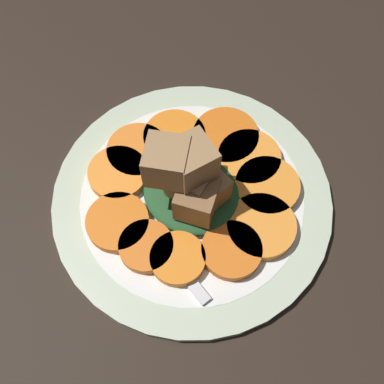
# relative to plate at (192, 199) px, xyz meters

# --- Properties ---
(table_slab) EXTENTS (1.20, 1.20, 0.02)m
(table_slab) POSITION_rel_plate_xyz_m (0.00, 0.00, -0.02)
(table_slab) COLOR black
(table_slab) RESTS_ON ground
(plate) EXTENTS (0.30, 0.30, 0.01)m
(plate) POSITION_rel_plate_xyz_m (0.00, 0.00, 0.00)
(plate) COLOR beige
(plate) RESTS_ON table_slab
(carrot_slice_0) EXTENTS (0.07, 0.07, 0.01)m
(carrot_slice_0) POSITION_rel_plate_xyz_m (-0.08, 0.02, 0.01)
(carrot_slice_0) COLOR orange
(carrot_slice_0) RESTS_ON plate
(carrot_slice_1) EXTENTS (0.06, 0.06, 0.01)m
(carrot_slice_1) POSITION_rel_plate_xyz_m (-0.08, -0.02, 0.01)
(carrot_slice_1) COLOR orange
(carrot_slice_1) RESTS_ON plate
(carrot_slice_2) EXTENTS (0.07, 0.07, 0.01)m
(carrot_slice_2) POSITION_rel_plate_xyz_m (-0.05, -0.06, 0.01)
(carrot_slice_2) COLOR orange
(carrot_slice_2) RESTS_ON plate
(carrot_slice_3) EXTENTS (0.06, 0.06, 0.01)m
(carrot_slice_3) POSITION_rel_plate_xyz_m (-0.01, -0.07, 0.01)
(carrot_slice_3) COLOR orange
(carrot_slice_3) RESTS_ON plate
(carrot_slice_4) EXTENTS (0.06, 0.06, 0.01)m
(carrot_slice_4) POSITION_rel_plate_xyz_m (0.02, -0.07, 0.01)
(carrot_slice_4) COLOR orange
(carrot_slice_4) RESTS_ON plate
(carrot_slice_5) EXTENTS (0.06, 0.06, 0.01)m
(carrot_slice_5) POSITION_rel_plate_xyz_m (0.06, -0.04, 0.01)
(carrot_slice_5) COLOR orange
(carrot_slice_5) RESTS_ON plate
(carrot_slice_6) EXTENTS (0.07, 0.07, 0.01)m
(carrot_slice_6) POSITION_rel_plate_xyz_m (0.08, -0.00, 0.01)
(carrot_slice_6) COLOR orange
(carrot_slice_6) RESTS_ON plate
(carrot_slice_7) EXTENTS (0.07, 0.07, 0.01)m
(carrot_slice_7) POSITION_rel_plate_xyz_m (0.07, 0.05, 0.01)
(carrot_slice_7) COLOR orange
(carrot_slice_7) RESTS_ON plate
(carrot_slice_8) EXTENTS (0.07, 0.07, 0.01)m
(carrot_slice_8) POSITION_rel_plate_xyz_m (0.04, 0.07, 0.01)
(carrot_slice_8) COLOR orange
(carrot_slice_8) RESTS_ON plate
(carrot_slice_9) EXTENTS (0.07, 0.07, 0.01)m
(carrot_slice_9) POSITION_rel_plate_xyz_m (-0.00, 0.08, 0.01)
(carrot_slice_9) COLOR orange
(carrot_slice_9) RESTS_ON plate
(carrot_slice_10) EXTENTS (0.07, 0.07, 0.01)m
(carrot_slice_10) POSITION_rel_plate_xyz_m (-0.05, 0.05, 0.01)
(carrot_slice_10) COLOR orange
(carrot_slice_10) RESTS_ON plate
(center_pile) EXTENTS (0.10, 0.09, 0.10)m
(center_pile) POSITION_rel_plate_xyz_m (-0.00, -0.00, 0.04)
(center_pile) COLOR #235128
(center_pile) RESTS_ON plate
(fork) EXTENTS (0.16, 0.09, 0.00)m
(fork) POSITION_rel_plate_xyz_m (-0.02, -0.06, 0.01)
(fork) COLOR silver
(fork) RESTS_ON plate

